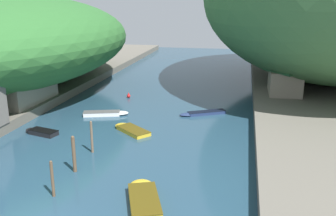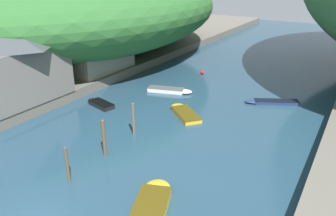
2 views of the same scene
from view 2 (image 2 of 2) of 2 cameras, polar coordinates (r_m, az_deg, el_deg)
The scene contains 16 objects.
water_surface at distance 43.68m, azimuth 9.59°, elevation 3.52°, with size 130.00×130.00×0.00m, color #234256.
left_bank at distance 56.62m, azimuth -13.98°, elevation 8.29°, with size 22.00×120.00×1.19m.
hillside_left at distance 58.05m, azimuth -13.48°, elevation 16.41°, with size 37.74×52.84×14.13m.
waterfront_building at distance 38.43m, azimuth -25.10°, elevation 7.01°, with size 6.93×10.58×7.68m.
boathouse_shed at distance 47.50m, azimuth -12.77°, elevation 9.27°, with size 7.31×10.48×4.47m.
boat_far_right_bank at distance 22.09m, azimuth -2.86°, elevation -16.40°, with size 3.90×6.09×0.65m.
boat_white_cruiser at distance 35.10m, azimuth 2.78°, elevation -0.73°, with size 5.22×4.78×0.45m.
boat_navy_launch at distance 38.08m, azimuth -11.91°, elevation 0.80°, with size 4.21×2.28×0.54m.
boat_red_skiff at distance 41.36m, azimuth 0.55°, elevation 3.10°, with size 5.83×2.99×0.51m.
boat_cabin_cruiser at distance 39.66m, azimuth 17.33°, elevation 1.03°, with size 5.97×3.88×0.40m.
mooring_post_nearest at distance 24.81m, azimuth -17.14°, elevation -9.41°, with size 0.23×0.23×2.90m.
mooring_post_second at distance 27.38m, azimuth -11.11°, elevation -5.08°, with size 0.31×0.31×3.27m.
mooring_post_middle at distance 30.38m, azimuth -6.06°, elevation -1.90°, with size 0.23×0.23×3.20m.
channel_buoy_near at distance 48.93m, azimuth 6.00°, elevation 6.23°, with size 0.54×0.54×0.80m.
person_on_quay at distance 40.26m, azimuth -16.58°, elevation 4.44°, with size 0.27×0.41×1.69m.
person_by_boathouse at distance 38.37m, azimuth -23.91°, elevation 2.49°, with size 0.26×0.40×1.69m.
Camera 2 is at (14.86, -8.49, 14.34)m, focal length 35.00 mm.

